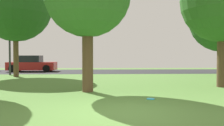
# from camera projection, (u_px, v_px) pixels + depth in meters

# --- Properties ---
(ground_plane) EXTENTS (44.00, 44.00, 0.00)m
(ground_plane) POSITION_uv_depth(u_px,v_px,m) (120.00, 111.00, 6.34)
(ground_plane) COLOR #547F38
(road_strip) EXTENTS (44.00, 6.40, 0.01)m
(road_strip) POSITION_uv_depth(u_px,v_px,m) (107.00, 71.00, 22.32)
(road_strip) COLOR #28282B
(road_strip) RESTS_ON ground_plane
(birch_tree_lone) EXTENTS (3.86, 3.86, 5.93)m
(birch_tree_lone) POSITION_uv_depth(u_px,v_px,m) (223.00, 1.00, 11.18)
(birch_tree_lone) COLOR brown
(birch_tree_lone) RESTS_ON ground_plane
(oak_tree_left) EXTENTS (4.98, 4.98, 7.40)m
(oak_tree_left) POSITION_uv_depth(u_px,v_px,m) (15.00, 5.00, 16.70)
(oak_tree_left) COLOR brown
(oak_tree_left) RESTS_ON ground_plane
(oak_tree_right) EXTENTS (4.76, 4.76, 6.49)m
(oak_tree_right) POSITION_uv_depth(u_px,v_px,m) (223.00, 19.00, 17.51)
(oak_tree_right) COLOR brown
(oak_tree_right) RESTS_ON ground_plane
(frisbee_disc) EXTENTS (0.27, 0.27, 0.03)m
(frisbee_disc) POSITION_uv_depth(u_px,v_px,m) (151.00, 99.00, 8.11)
(frisbee_disc) COLOR #2DB2E0
(frisbee_disc) RESTS_ON ground_plane
(parked_car_red) EXTENTS (4.22, 2.07, 1.46)m
(parked_car_red) POSITION_uv_depth(u_px,v_px,m) (32.00, 64.00, 22.28)
(parked_car_red) COLOR #B21E1E
(parked_car_red) RESTS_ON ground_plane
(street_lamp_post) EXTENTS (0.14, 0.14, 4.50)m
(street_lamp_post) POSITION_uv_depth(u_px,v_px,m) (10.00, 45.00, 18.17)
(street_lamp_post) COLOR #2D2D33
(street_lamp_post) RESTS_ON ground_plane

